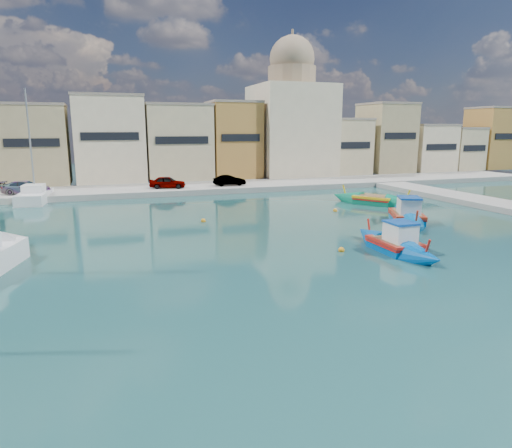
{
  "coord_description": "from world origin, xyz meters",
  "views": [
    {
      "loc": [
        -15.37,
        -18.77,
        6.9
      ],
      "look_at": [
        -6.82,
        6.0,
        1.4
      ],
      "focal_mm": 32.0,
      "sensor_mm": 36.0,
      "label": 1
    }
  ],
  "objects": [
    {
      "name": "ground",
      "position": [
        0.0,
        0.0,
        0.0
      ],
      "size": [
        160.0,
        160.0,
        0.0
      ],
      "primitive_type": "plane",
      "color": "#113535",
      "rests_on": "ground"
    },
    {
      "name": "yacht_north",
      "position": [
        -21.13,
        30.53,
        0.45
      ],
      "size": [
        3.17,
        8.71,
        11.38
      ],
      "color": "white",
      "rests_on": "ground"
    },
    {
      "name": "luzzu_green",
      "position": [
        8.7,
        17.24,
        0.29
      ],
      "size": [
        6.71,
        8.43,
        2.74
      ],
      "color": "#0B7554",
      "rests_on": "ground"
    },
    {
      "name": "north_quay",
      "position": [
        0.0,
        32.0,
        0.3
      ],
      "size": [
        80.0,
        8.0,
        0.6
      ],
      "primitive_type": "cube",
      "color": "gray",
      "rests_on": "ground"
    },
    {
      "name": "mooring_buoys",
      "position": [
        1.62,
        5.12,
        0.08
      ],
      "size": [
        25.09,
        20.84,
        0.36
      ],
      "color": "orange",
      "rests_on": "ground"
    },
    {
      "name": "church_block",
      "position": [
        10.0,
        40.0,
        8.41
      ],
      "size": [
        10.0,
        10.0,
        19.1
      ],
      "color": "beige",
      "rests_on": "ground"
    },
    {
      "name": "north_townhouses",
      "position": [
        6.68,
        39.36,
        5.0
      ],
      "size": [
        83.2,
        7.87,
        10.19
      ],
      "color": "#C6B589",
      "rests_on": "ground"
    },
    {
      "name": "luzzu_turquoise_cabin",
      "position": [
        6.33,
        9.33,
        0.37
      ],
      "size": [
        6.1,
        9.43,
        3.05
      ],
      "color": "#0059A5",
      "rests_on": "ground"
    },
    {
      "name": "parked_cars",
      "position": [
        -13.15,
        30.5,
        1.23
      ],
      "size": [
        24.78,
        2.51,
        1.3
      ],
      "color": "#4C1919",
      "rests_on": "north_quay"
    },
    {
      "name": "luzzu_blue_cabin",
      "position": [
        0.39,
        2.49,
        0.34
      ],
      "size": [
        2.04,
        7.87,
        2.77
      ],
      "color": "#0051A6",
      "rests_on": "ground"
    }
  ]
}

